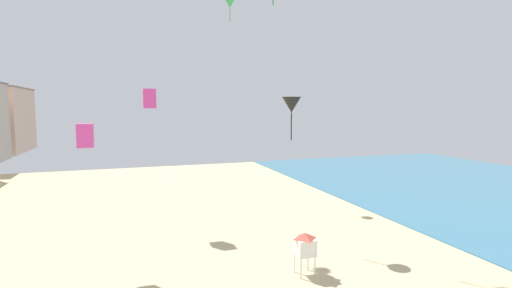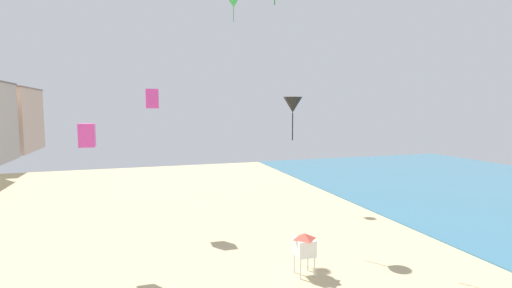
{
  "view_description": "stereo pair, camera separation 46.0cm",
  "coord_description": "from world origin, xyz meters",
  "px_view_note": "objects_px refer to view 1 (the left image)",
  "views": [
    {
      "loc": [
        -2.14,
        -5.12,
        9.89
      ],
      "look_at": [
        5.22,
        16.39,
        7.72
      ],
      "focal_mm": 26.29,
      "sensor_mm": 36.0,
      "label": 1
    },
    {
      "loc": [
        -1.71,
        -5.27,
        9.89
      ],
      "look_at": [
        5.22,
        16.39,
        7.72
      ],
      "focal_mm": 26.29,
      "sensor_mm": 36.0,
      "label": 2
    }
  ],
  "objects_px": {
    "kite_green_delta_2": "(230,3)",
    "kite_magenta_box": "(85,136)",
    "kite_magenta_box_2": "(149,99)",
    "lifeguard_stand": "(305,245)",
    "kite_black_delta": "(291,105)"
  },
  "relations": [
    {
      "from": "kite_green_delta_2",
      "to": "kite_magenta_box",
      "type": "distance_m",
      "value": 24.93
    },
    {
      "from": "kite_magenta_box",
      "to": "kite_magenta_box_2",
      "type": "xyz_separation_m",
      "value": [
        4.23,
        6.94,
        2.46
      ]
    },
    {
      "from": "lifeguard_stand",
      "to": "kite_black_delta",
      "type": "xyz_separation_m",
      "value": [
        1.46,
        5.31,
        8.3
      ]
    },
    {
      "from": "lifeguard_stand",
      "to": "kite_magenta_box",
      "type": "relative_size",
      "value": 1.76
    },
    {
      "from": "kite_magenta_box",
      "to": "kite_black_delta",
      "type": "distance_m",
      "value": 13.82
    },
    {
      "from": "kite_green_delta_2",
      "to": "kite_black_delta",
      "type": "height_order",
      "value": "kite_green_delta_2"
    },
    {
      "from": "kite_magenta_box_2",
      "to": "kite_black_delta",
      "type": "distance_m",
      "value": 11.92
    },
    {
      "from": "kite_green_delta_2",
      "to": "kite_magenta_box",
      "type": "bearing_deg",
      "value": -129.94
    },
    {
      "from": "kite_magenta_box_2",
      "to": "kite_black_delta",
      "type": "bearing_deg",
      "value": -37.52
    },
    {
      "from": "kite_green_delta_2",
      "to": "kite_magenta_box_2",
      "type": "bearing_deg",
      "value": -135.22
    },
    {
      "from": "kite_green_delta_2",
      "to": "kite_black_delta",
      "type": "distance_m",
      "value": 20.02
    },
    {
      "from": "lifeguard_stand",
      "to": "kite_black_delta",
      "type": "relative_size",
      "value": 0.82
    },
    {
      "from": "kite_green_delta_2",
      "to": "kite_magenta_box_2",
      "type": "xyz_separation_m",
      "value": [
        -9.34,
        -9.27,
        -10.76
      ]
    },
    {
      "from": "kite_magenta_box_2",
      "to": "kite_green_delta_2",
      "type": "bearing_deg",
      "value": 44.78
    },
    {
      "from": "lifeguard_stand",
      "to": "kite_black_delta",
      "type": "bearing_deg",
      "value": 64.97
    }
  ]
}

